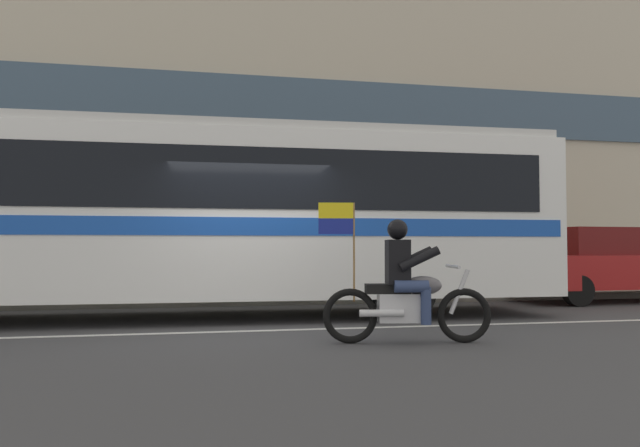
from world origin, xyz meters
TOP-DOWN VIEW (x-y plane):
  - ground_plane at (0.00, 0.00)m, footprint 60.00×60.00m
  - sidewalk_curb at (0.00, 5.10)m, footprint 28.00×3.80m
  - lane_center_stripe at (0.00, -0.60)m, footprint 26.60×0.14m
  - office_building_facade at (0.00, 7.39)m, footprint 28.00×0.89m
  - transit_bus at (-0.98, 1.19)m, footprint 12.77×2.84m
  - motorcycle_with_rider at (1.77, -2.12)m, footprint 2.17×0.70m
  - parked_sedan_curbside at (8.22, 2.58)m, footprint 4.55×2.01m
  - fire_hydrant at (0.15, 4.07)m, footprint 0.22×0.30m

SIDE VIEW (x-z plane):
  - ground_plane at x=0.00m, z-range 0.00..0.00m
  - lane_center_stripe at x=0.00m, z-range 0.00..0.01m
  - sidewalk_curb at x=0.00m, z-range 0.00..0.15m
  - fire_hydrant at x=0.15m, z-range 0.14..0.89m
  - motorcycle_with_rider at x=1.77m, z-range -0.22..1.55m
  - parked_sedan_curbside at x=8.22m, z-range 0.03..1.67m
  - transit_bus at x=-0.98m, z-range 0.27..3.49m
  - office_building_facade at x=0.00m, z-range 0.01..14.73m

